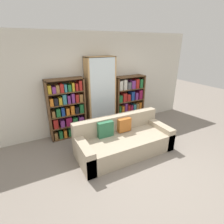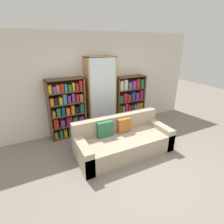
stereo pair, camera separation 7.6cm
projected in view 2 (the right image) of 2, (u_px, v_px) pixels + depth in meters
The scene contains 7 objects.
ground_plane at pixel (144, 167), 3.62m from camera, with size 16.00×16.00×0.00m, color gray.
wall_back at pixel (100, 83), 5.00m from camera, with size 6.17×0.06×2.70m.
couch at pixel (123, 141), 4.06m from camera, with size 2.20×0.95×0.81m.
bookshelf_left at pixel (67, 109), 4.61m from camera, with size 0.96×0.32×1.59m.
display_cabinet at pixel (101, 95), 4.91m from camera, with size 0.80×0.36×2.09m.
bookshelf_right at pixel (130, 101), 5.44m from camera, with size 0.96×0.32×1.50m.
wine_bottle at pixel (124, 129), 4.89m from camera, with size 0.08×0.08×0.38m.
Camera 2 is at (-1.91, -2.34, 2.40)m, focal length 28.00 mm.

